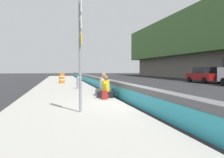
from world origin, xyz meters
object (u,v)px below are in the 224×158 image
object	(u,v)px
seated_person_middle	(104,88)
parked_car_fourth	(204,75)
route_sign_post	(80,46)
seated_person_foreground	(106,90)
fire_hydrant	(78,82)
construction_barrel	(62,78)
backpack	(105,95)

from	to	relation	value
seated_person_middle	parked_car_fourth	distance (m)	17.15
parked_car_fourth	route_sign_post	bearing A→B (deg)	137.49
parked_car_fourth	seated_person_foreground	bearing A→B (deg)	132.91
fire_hydrant	seated_person_middle	world-z (taller)	seated_person_middle
seated_person_middle	construction_barrel	world-z (taller)	seated_person_middle
route_sign_post	seated_person_middle	bearing A→B (deg)	-18.48
backpack	parked_car_fourth	world-z (taller)	parked_car_fourth
seated_person_foreground	construction_barrel	size ratio (longest dim) A/B	1.12
seated_person_foreground	construction_barrel	distance (m)	12.52
seated_person_foreground	backpack	distance (m)	0.78
parked_car_fourth	backpack	bearing A→B (deg)	134.17
seated_person_middle	backpack	bearing A→B (deg)	170.99
backpack	parked_car_fourth	size ratio (longest dim) A/B	0.09
route_sign_post	construction_barrel	distance (m)	16.24
construction_barrel	parked_car_fourth	world-z (taller)	parked_car_fourth
backpack	route_sign_post	bearing A→B (deg)	156.35
fire_hydrant	parked_car_fourth	bearing A→B (deg)	-64.62
fire_hydrant	construction_barrel	distance (m)	6.90
route_sign_post	seated_person_foreground	xyz separation A→B (m)	(3.79, -1.54, -1.76)
backpack	construction_barrel	size ratio (longest dim) A/B	0.42
fire_hydrant	construction_barrel	size ratio (longest dim) A/B	0.93
fire_hydrant	parked_car_fourth	xyz separation A→B (m)	(6.65, -14.02, 0.27)
route_sign_post	parked_car_fourth	world-z (taller)	route_sign_post
construction_barrel	backpack	bearing A→B (deg)	-172.39
route_sign_post	parked_car_fourth	bearing A→B (deg)	-42.51
seated_person_foreground	backpack	world-z (taller)	seated_person_foreground
seated_person_middle	route_sign_post	bearing A→B (deg)	161.52
backpack	construction_barrel	distance (m)	13.23
seated_person_middle	backpack	world-z (taller)	seated_person_middle
fire_hydrant	construction_barrel	world-z (taller)	construction_barrel
fire_hydrant	parked_car_fourth	size ratio (longest dim) A/B	0.20
route_sign_post	seated_person_foreground	distance (m)	4.45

